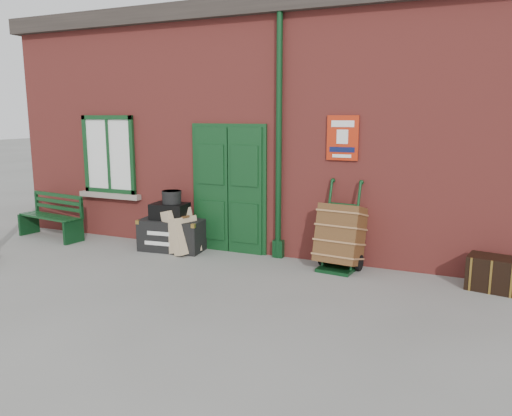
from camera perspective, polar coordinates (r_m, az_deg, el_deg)
The scene contains 10 objects.
ground at distance 7.64m, azimuth -5.99°, elevation -7.83°, with size 80.00×80.00×0.00m, color gray.
station_building at distance 10.43m, azimuth 3.39°, elevation 9.23°, with size 10.30×4.30×4.36m.
bench at distance 10.65m, azimuth -22.22°, elevation -0.76°, with size 1.51×0.66×0.90m.
houdini_trunk at distance 9.13m, azimuth -9.48°, elevation -3.00°, with size 1.13×0.62×0.57m, color black.
strongbox at distance 9.07m, azimuth -9.83°, elevation -0.36°, with size 0.62×0.45×0.28m, color black.
hatbox at distance 9.04m, azimuth -9.61°, elevation 1.25°, with size 0.34×0.34×0.23m, color black.
suitcase_back at distance 8.98m, azimuth -8.73°, elevation -2.52°, with size 0.21×0.53×0.75m, color tan.
suitcase_front at distance 8.82m, azimuth -8.07°, elevation -3.11°, with size 0.19×0.48×0.64m, color tan.
porter_trolley at distance 7.95m, azimuth 9.60°, elevation -3.18°, with size 0.74×0.79×1.38m.
dark_trunk at distance 7.72m, azimuth 25.47°, elevation -6.77°, with size 0.66×0.43×0.48m, color black.
Camera 1 is at (3.61, -6.28, 2.40)m, focal length 35.00 mm.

